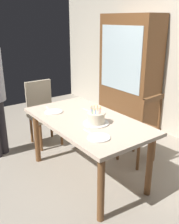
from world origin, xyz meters
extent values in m
plane|color=#9E9384|center=(0.00, 0.00, 0.00)|extent=(6.40, 6.40, 0.00)
cube|color=beige|center=(0.00, 0.00, 0.73)|extent=(1.55, 0.86, 0.04)
cylinder|color=brown|center=(-0.68, -0.33, 0.35)|extent=(0.07, 0.07, 0.71)
cylinder|color=brown|center=(0.68, -0.33, 0.35)|extent=(0.07, 0.07, 0.71)
cylinder|color=brown|center=(-0.68, 0.33, 0.35)|extent=(0.07, 0.07, 0.71)
cylinder|color=brown|center=(0.68, 0.33, 0.35)|extent=(0.07, 0.07, 0.71)
cylinder|color=silver|center=(0.17, 0.00, 0.76)|extent=(0.28, 0.28, 0.01)
cylinder|color=beige|center=(0.17, 0.00, 0.82)|extent=(0.19, 0.19, 0.12)
cylinder|color=#E54C4C|center=(0.22, 0.00, 0.90)|extent=(0.01, 0.01, 0.05)
sphere|color=#FFC64C|center=(0.22, 0.00, 0.94)|extent=(0.01, 0.01, 0.01)
cylinder|color=#F2994C|center=(0.21, 0.03, 0.90)|extent=(0.01, 0.01, 0.05)
sphere|color=#FFC64C|center=(0.21, 0.03, 0.94)|extent=(0.01, 0.01, 0.01)
cylinder|color=#D872CC|center=(0.18, 0.05, 0.90)|extent=(0.01, 0.01, 0.05)
sphere|color=#FFC64C|center=(0.18, 0.05, 0.94)|extent=(0.01, 0.01, 0.01)
cylinder|color=#F2994C|center=(0.14, 0.04, 0.90)|extent=(0.01, 0.01, 0.05)
sphere|color=#FFC64C|center=(0.14, 0.04, 0.94)|extent=(0.01, 0.01, 0.01)
cylinder|color=#F2994C|center=(0.12, 0.01, 0.90)|extent=(0.01, 0.01, 0.05)
sphere|color=#FFC64C|center=(0.12, 0.01, 0.94)|extent=(0.01, 0.01, 0.01)
cylinder|color=#4C7FE5|center=(0.12, -0.02, 0.90)|extent=(0.01, 0.01, 0.05)
sphere|color=#FFC64C|center=(0.12, -0.02, 0.94)|extent=(0.01, 0.01, 0.01)
cylinder|color=#D872CC|center=(0.15, -0.05, 0.90)|extent=(0.01, 0.01, 0.05)
sphere|color=#FFC64C|center=(0.15, -0.05, 0.94)|extent=(0.01, 0.01, 0.01)
cylinder|color=#66CC72|center=(0.17, -0.05, 0.90)|extent=(0.01, 0.01, 0.05)
sphere|color=#FFC64C|center=(0.17, -0.05, 0.94)|extent=(0.01, 0.01, 0.01)
cylinder|color=#4C7FE5|center=(0.21, -0.04, 0.90)|extent=(0.01, 0.01, 0.05)
sphere|color=#FFC64C|center=(0.21, -0.04, 0.94)|extent=(0.01, 0.01, 0.01)
cylinder|color=white|center=(-0.43, -0.19, 0.76)|extent=(0.22, 0.22, 0.01)
cylinder|color=white|center=(-0.08, 0.19, 0.76)|extent=(0.22, 0.22, 0.01)
cylinder|color=white|center=(0.47, -0.19, 0.76)|extent=(0.22, 0.22, 0.01)
cube|color=silver|center=(-0.59, -0.18, 0.75)|extent=(0.18, 0.05, 0.01)
cube|color=silver|center=(-0.24, 0.18, 0.75)|extent=(0.18, 0.04, 0.01)
cube|color=silver|center=(0.31, -0.19, 0.75)|extent=(0.18, 0.02, 0.01)
cube|color=brown|center=(0.09, 0.75, 0.45)|extent=(0.48, 0.48, 0.05)
cylinder|color=brown|center=(-0.10, 0.90, 0.21)|extent=(0.04, 0.04, 0.42)
cylinder|color=brown|center=(-0.07, 0.56, 0.21)|extent=(0.04, 0.04, 0.42)
cylinder|color=brown|center=(0.24, 0.93, 0.21)|extent=(0.04, 0.04, 0.42)
cylinder|color=brown|center=(0.27, 0.60, 0.21)|extent=(0.04, 0.04, 0.42)
cylinder|color=brown|center=(0.27, 0.95, 0.70)|extent=(0.04, 0.04, 0.50)
cylinder|color=brown|center=(0.30, 0.59, 0.70)|extent=(0.04, 0.04, 0.50)
cube|color=brown|center=(0.29, 0.77, 0.92)|extent=(0.08, 0.40, 0.06)
cube|color=tan|center=(-1.08, 0.01, 0.45)|extent=(0.45, 0.45, 0.05)
cylinder|color=brown|center=(-0.91, -0.17, 0.21)|extent=(0.04, 0.04, 0.42)
cylinder|color=brown|center=(-0.90, 0.17, 0.21)|extent=(0.04, 0.04, 0.42)
cylinder|color=brown|center=(-1.25, -0.16, 0.21)|extent=(0.04, 0.04, 0.42)
cylinder|color=brown|center=(-1.24, 0.18, 0.21)|extent=(0.04, 0.04, 0.42)
cube|color=tan|center=(-1.28, 0.01, 0.70)|extent=(0.06, 0.40, 0.50)
cylinder|color=#262328|center=(-1.19, -0.63, 0.40)|extent=(0.14, 0.14, 0.81)
cube|color=brown|center=(-0.92, 1.56, 0.95)|extent=(1.10, 0.44, 1.90)
cube|color=silver|center=(-0.92, 1.34, 1.20)|extent=(0.94, 0.01, 1.04)
camera|label=1|loc=(2.19, -1.57, 1.82)|focal=41.08mm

